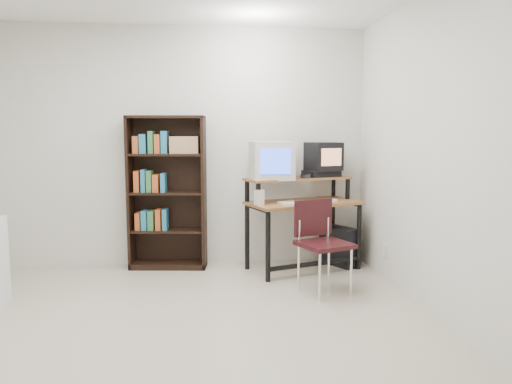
{
  "coord_description": "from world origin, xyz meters",
  "views": [
    {
      "loc": [
        0.14,
        -3.54,
        1.47
      ],
      "look_at": [
        0.68,
        1.1,
        0.9
      ],
      "focal_mm": 35.0,
      "sensor_mm": 36.0,
      "label": 1
    }
  ],
  "objects": [
    {
      "name": "mousepad",
      "position": [
        1.58,
        1.59,
        0.72
      ],
      "size": [
        0.24,
        0.2,
        0.01
      ],
      "primitive_type": "cube",
      "rotation": [
        0.0,
        0.0,
        0.11
      ],
      "color": "black",
      "rests_on": "computer_desk"
    },
    {
      "name": "crt_monitor",
      "position": [
        0.91,
        1.64,
        1.17
      ],
      "size": [
        0.44,
        0.45,
        0.4
      ],
      "rotation": [
        0.0,
        0.0,
        0.06
      ],
      "color": "beige",
      "rests_on": "computer_desk"
    },
    {
      "name": "floor",
      "position": [
        0.0,
        0.0,
        -0.01
      ],
      "size": [
        4.0,
        4.0,
        0.01
      ],
      "primitive_type": "cube",
      "color": "#BEB29D",
      "rests_on": "ground"
    },
    {
      "name": "right_wall",
      "position": [
        2.0,
        0.0,
        1.3
      ],
      "size": [
        0.01,
        4.0,
        2.6
      ],
      "primitive_type": "cube",
      "color": "beige",
      "rests_on": "floor"
    },
    {
      "name": "bookshelf",
      "position": [
        -0.19,
        1.85,
        0.85
      ],
      "size": [
        0.85,
        0.37,
        1.64
      ],
      "rotation": [
        0.0,
        0.0,
        -0.13
      ],
      "color": "black",
      "rests_on": "floor"
    },
    {
      "name": "keyboard",
      "position": [
        1.21,
        1.47,
        0.74
      ],
      "size": [
        0.51,
        0.33,
        0.03
      ],
      "primitive_type": "cube",
      "rotation": [
        0.0,
        0.0,
        0.28
      ],
      "color": "beige",
      "rests_on": "computer_desk"
    },
    {
      "name": "front_wall",
      "position": [
        0.0,
        -2.0,
        1.3
      ],
      "size": [
        4.0,
        0.01,
        2.6
      ],
      "primitive_type": "cube",
      "color": "beige",
      "rests_on": "floor"
    },
    {
      "name": "school_chair",
      "position": [
        1.25,
        0.86,
        0.52
      ],
      "size": [
        0.54,
        0.54,
        0.84
      ],
      "rotation": [
        0.0,
        0.0,
        0.36
      ],
      "color": "black",
      "rests_on": "floor"
    },
    {
      "name": "vcr",
      "position": [
        1.49,
        1.8,
        1.01
      ],
      "size": [
        0.43,
        0.37,
        0.08
      ],
      "primitive_type": "cube",
      "rotation": [
        0.0,
        0.0,
        0.35
      ],
      "color": "black",
      "rests_on": "computer_desk"
    },
    {
      "name": "back_wall",
      "position": [
        0.0,
        2.0,
        1.3
      ],
      "size": [
        4.0,
        0.01,
        2.6
      ],
      "primitive_type": "cube",
      "color": "beige",
      "rests_on": "floor"
    },
    {
      "name": "crt_tv",
      "position": [
        1.51,
        1.79,
        1.2
      ],
      "size": [
        0.4,
        0.4,
        0.3
      ],
      "rotation": [
        0.0,
        0.0,
        0.3
      ],
      "color": "black",
      "rests_on": "vcr"
    },
    {
      "name": "desk_speaker",
      "position": [
        0.75,
        1.41,
        0.8
      ],
      "size": [
        0.1,
        0.1,
        0.17
      ],
      "primitive_type": "cube",
      "rotation": [
        0.0,
        0.0,
        0.41
      ],
      "color": "beige",
      "rests_on": "computer_desk"
    },
    {
      "name": "wall_outlet",
      "position": [
        1.99,
        1.15,
        0.3
      ],
      "size": [
        0.02,
        0.08,
        0.12
      ],
      "primitive_type": "cube",
      "color": "beige",
      "rests_on": "right_wall"
    },
    {
      "name": "cd_spindle",
      "position": [
        1.28,
        1.64,
        0.99
      ],
      "size": [
        0.15,
        0.15,
        0.05
      ],
      "primitive_type": "cylinder",
      "rotation": [
        0.0,
        0.0,
        0.35
      ],
      "color": "#26262B",
      "rests_on": "computer_desk"
    },
    {
      "name": "mouse",
      "position": [
        1.56,
        1.59,
        0.74
      ],
      "size": [
        0.11,
        0.07,
        0.03
      ],
      "primitive_type": "cube",
      "rotation": [
        0.0,
        0.0,
        0.15
      ],
      "color": "white",
      "rests_on": "mousepad"
    },
    {
      "name": "pc_tower",
      "position": [
        1.69,
        1.73,
        0.21
      ],
      "size": [
        0.4,
        0.49,
        0.42
      ],
      "primitive_type": "cube",
      "rotation": [
        0.0,
        0.0,
        0.53
      ],
      "color": "black",
      "rests_on": "floor"
    },
    {
      "name": "computer_desk",
      "position": [
        1.24,
        1.62,
        0.68
      ],
      "size": [
        1.29,
        0.92,
        0.98
      ],
      "rotation": [
        0.0,
        0.0,
        0.32
      ],
      "color": "#935E30",
      "rests_on": "floor"
    }
  ]
}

